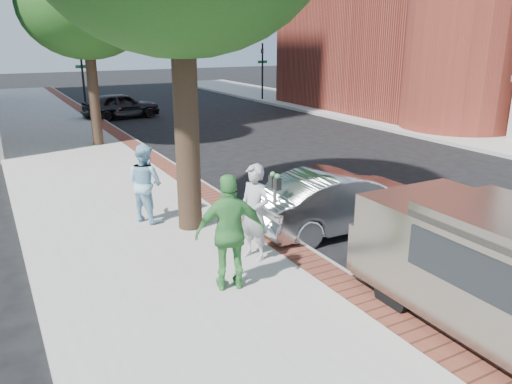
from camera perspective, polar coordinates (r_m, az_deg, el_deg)
ground at (r=9.89m, az=-0.09°, el=-7.67°), size 120.00×120.00×0.00m
sidewalk at (r=16.64m, az=-18.09°, el=2.15°), size 5.00×60.00×0.15m
brick_strip at (r=17.12m, az=-10.89°, el=3.39°), size 0.60×60.00×0.01m
curb at (r=17.25m, az=-9.77°, el=3.28°), size 0.10×60.00×0.15m
sidewalk_far at (r=24.93m, az=21.03°, el=6.68°), size 5.00×60.00×0.15m
signal_near at (r=30.39m, az=-19.22°, el=12.72°), size 0.70×0.15×3.80m
signal_far at (r=34.32m, az=0.74°, el=14.07°), size 0.70×0.15×3.80m
tree_far at (r=20.27m, az=-18.94°, el=19.59°), size 4.80×4.80×7.14m
parking_meter at (r=9.94m, az=2.16°, el=-0.11°), size 0.12×0.32×1.47m
person_gray at (r=9.24m, az=-0.17°, el=-2.36°), size 0.64×0.78×1.83m
person_officer at (r=11.49m, az=-12.56°, el=1.02°), size 1.00×1.08×1.78m
person_green at (r=8.14m, az=-2.94°, el=-4.67°), size 1.24×0.79×1.96m
sedan_silver at (r=11.31m, az=9.65°, el=-0.94°), size 4.17×1.51×1.37m
bg_car at (r=27.97m, az=-15.16°, el=9.53°), size 4.18×2.06×1.37m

